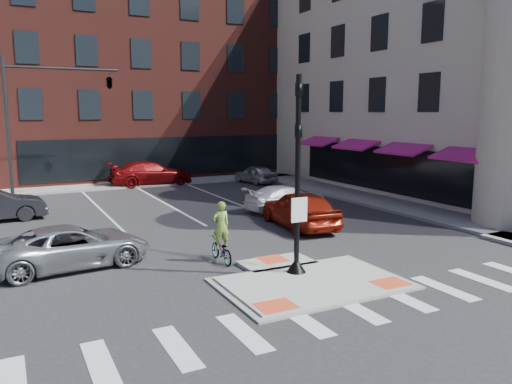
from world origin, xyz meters
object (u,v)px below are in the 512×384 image
white_pickup (287,198)px  bg_car_red (151,173)px  bg_car_silver (255,174)px  cyclist (221,242)px  silver_suv (72,246)px  red_sedan (300,209)px

white_pickup → bg_car_red: size_ratio=0.80×
bg_car_silver → bg_car_red: size_ratio=0.66×
white_pickup → cyclist: bearing=132.4°
silver_suv → bg_car_silver: size_ratio=1.32×
red_sedan → cyclist: 6.03m
bg_car_silver → red_sedan: bearing=62.9°
red_sedan → bg_car_silver: (4.48, 13.11, -0.18)m
cyclist → bg_car_red: bearing=-98.0°
silver_suv → bg_car_red: bg_car_red is taller
bg_car_red → bg_car_silver: bearing=-108.8°
red_sedan → bg_car_red: (-2.38, 15.50, 0.00)m
bg_car_red → red_sedan: bearing=-170.8°
silver_suv → bg_car_silver: silver_suv is taller
bg_car_red → cyclist: size_ratio=2.72×
silver_suv → cyclist: size_ratio=2.38×
silver_suv → red_sedan: bearing=-87.3°
red_sedan → white_pickup: red_sedan is taller
bg_car_red → cyclist: cyclist is taller
white_pickup → bg_car_red: bearing=14.0°
bg_car_silver → bg_car_red: bg_car_red is taller
white_pickup → bg_car_silver: white_pickup is taller
white_pickup → bg_car_silver: (3.14, 9.73, -0.01)m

